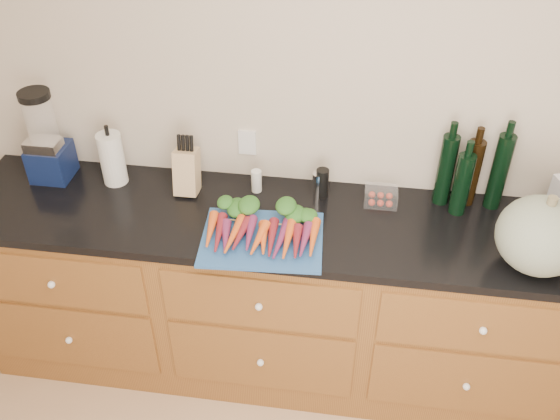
% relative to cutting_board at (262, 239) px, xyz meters
% --- Properties ---
extents(wall_back, '(4.10, 0.05, 2.60)m').
position_rel_cutting_board_xyz_m(wall_back, '(0.46, 0.48, 0.35)').
color(wall_back, beige).
rests_on(wall_back, ground).
extents(cabinets, '(3.60, 0.64, 0.90)m').
position_rel_cutting_board_xyz_m(cabinets, '(0.46, 0.16, -0.50)').
color(cabinets, brown).
rests_on(cabinets, ground).
extents(countertop, '(3.64, 0.62, 0.04)m').
position_rel_cutting_board_xyz_m(countertop, '(0.46, 0.16, -0.03)').
color(countertop, black).
rests_on(countertop, cabinets).
extents(cutting_board, '(0.52, 0.41, 0.01)m').
position_rel_cutting_board_xyz_m(cutting_board, '(0.00, 0.00, 0.00)').
color(cutting_board, '#265495').
rests_on(cutting_board, countertop).
extents(carrots, '(0.47, 0.32, 0.06)m').
position_rel_cutting_board_xyz_m(carrots, '(0.00, 0.04, 0.03)').
color(carrots, orange).
rests_on(carrots, cutting_board).
extents(squash, '(0.33, 0.33, 0.30)m').
position_rel_cutting_board_xyz_m(squash, '(1.07, 0.01, 0.14)').
color(squash, slate).
rests_on(squash, countertop).
extents(blender_appliance, '(0.17, 0.17, 0.44)m').
position_rel_cutting_board_xyz_m(blender_appliance, '(-1.04, 0.32, 0.18)').
color(blender_appliance, '#0D1941').
rests_on(blender_appliance, countertop).
extents(paper_towel, '(0.11, 0.11, 0.25)m').
position_rel_cutting_board_xyz_m(paper_towel, '(-0.74, 0.32, 0.12)').
color(paper_towel, silver).
rests_on(paper_towel, countertop).
extents(knife_block, '(0.10, 0.10, 0.20)m').
position_rel_cutting_board_xyz_m(knife_block, '(-0.39, 0.30, 0.10)').
color(knife_block, tan).
rests_on(knife_block, countertop).
extents(grinder_salt, '(0.05, 0.05, 0.11)m').
position_rel_cutting_board_xyz_m(grinder_salt, '(-0.08, 0.34, 0.05)').
color(grinder_salt, silver).
rests_on(grinder_salt, countertop).
extents(grinder_pepper, '(0.06, 0.06, 0.14)m').
position_rel_cutting_board_xyz_m(grinder_pepper, '(0.21, 0.34, 0.06)').
color(grinder_pepper, black).
rests_on(grinder_pepper, countertop).
extents(canister_chrome, '(0.05, 0.05, 0.12)m').
position_rel_cutting_board_xyz_m(canister_chrome, '(0.20, 0.34, 0.05)').
color(canister_chrome, silver).
rests_on(canister_chrome, countertop).
extents(tomato_box, '(0.14, 0.11, 0.07)m').
position_rel_cutting_board_xyz_m(tomato_box, '(0.47, 0.33, 0.03)').
color(tomato_box, white).
rests_on(tomato_box, countertop).
extents(bottles, '(0.29, 0.15, 0.35)m').
position_rel_cutting_board_xyz_m(bottles, '(0.84, 0.37, 0.15)').
color(bottles, black).
rests_on(bottles, countertop).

